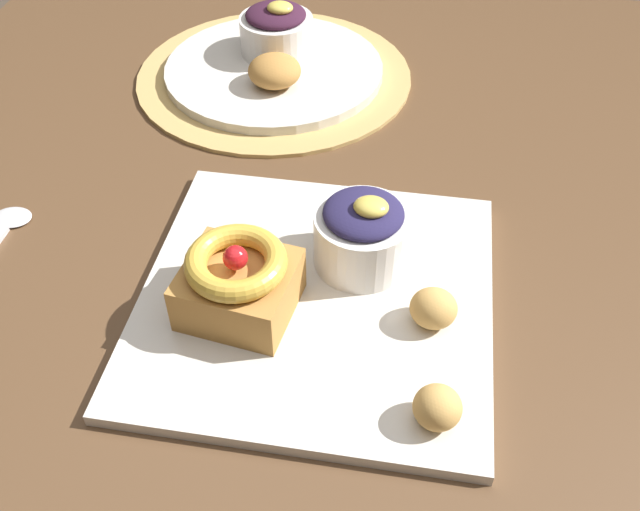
{
  "coord_description": "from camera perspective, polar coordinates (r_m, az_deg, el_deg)",
  "views": [
    {
      "loc": [
        0.02,
        -0.53,
        1.21
      ],
      "look_at": [
        -0.05,
        -0.09,
        0.77
      ],
      "focal_mm": 39.92,
      "sensor_mm": 36.0,
      "label": 1
    }
  ],
  "objects": [
    {
      "name": "cake_slice",
      "position": [
        0.6,
        -6.58,
        -2.08
      ],
      "size": [
        0.1,
        0.1,
        0.07
      ],
      "rotation": [
        0.0,
        0.0,
        -0.15
      ],
      "color": "#B77F3D",
      "rests_on": "front_plate"
    },
    {
      "name": "fritter_front",
      "position": [
        0.55,
        9.39,
        -11.92
      ],
      "size": [
        0.04,
        0.04,
        0.03
      ],
      "primitive_type": "ellipsoid",
      "color": "tan",
      "rests_on": "front_plate"
    },
    {
      "name": "fritter_middle",
      "position": [
        0.61,
        9.09,
        -4.19
      ],
      "size": [
        0.04,
        0.04,
        0.03
      ],
      "primitive_type": "ellipsoid",
      "color": "tan",
      "rests_on": "front_plate"
    },
    {
      "name": "woven_placemat",
      "position": [
        0.95,
        -3.68,
        14.22
      ],
      "size": [
        0.35,
        0.35,
        0.0
      ],
      "primitive_type": "cylinder",
      "color": "tan",
      "rests_on": "dining_table"
    },
    {
      "name": "back_pastry",
      "position": [
        0.89,
        -3.66,
        14.56
      ],
      "size": [
        0.06,
        0.06,
        0.04
      ],
      "primitive_type": "ellipsoid",
      "color": "#B77F3D",
      "rests_on": "back_plate"
    },
    {
      "name": "back_plate",
      "position": [
        0.94,
        -3.7,
        14.66
      ],
      "size": [
        0.28,
        0.28,
        0.01
      ],
      "primitive_type": "cylinder",
      "color": "silver",
      "rests_on": "woven_placemat"
    },
    {
      "name": "back_ramekin",
      "position": [
        0.96,
        -3.51,
        17.61
      ],
      "size": [
        0.09,
        0.09,
        0.07
      ],
      "color": "white",
      "rests_on": "back_plate"
    },
    {
      "name": "berry_ramekin",
      "position": [
        0.64,
        3.43,
        1.78
      ],
      "size": [
        0.09,
        0.09,
        0.08
      ],
      "color": "white",
      "rests_on": "front_plate"
    },
    {
      "name": "front_plate",
      "position": [
        0.64,
        -0.29,
        -3.43
      ],
      "size": [
        0.31,
        0.31,
        0.01
      ],
      "primitive_type": "cube",
      "color": "silver",
      "rests_on": "dining_table"
    },
    {
      "name": "dining_table",
      "position": [
        0.78,
        4.99,
        -2.59
      ],
      "size": [
        1.23,
        1.14,
        0.73
      ],
      "color": "brown",
      "rests_on": "ground_plane"
    }
  ]
}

